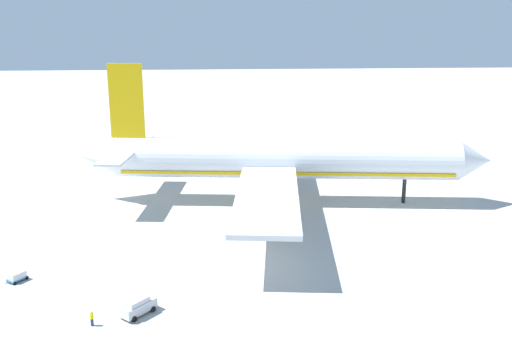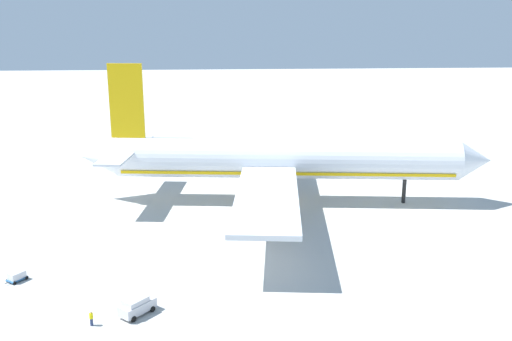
# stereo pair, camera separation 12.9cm
# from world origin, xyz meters

# --- Properties ---
(ground_plane) EXTENTS (600.00, 600.00, 0.00)m
(ground_plane) POSITION_xyz_m (0.00, 0.00, 0.00)
(ground_plane) COLOR #B2B2AD
(airliner) EXTENTS (72.96, 71.11, 24.40)m
(airliner) POSITION_xyz_m (-1.21, 0.08, 7.71)
(airliner) COLOR silver
(airliner) RESTS_ON ground
(service_van) EXTENTS (4.12, 4.30, 1.97)m
(service_van) POSITION_xyz_m (-21.58, -38.68, 1.03)
(service_van) COLOR silver
(service_van) RESTS_ON ground
(baggage_cart_0) EXTENTS (2.48, 2.75, 1.18)m
(baggage_cart_0) POSITION_xyz_m (-37.56, -29.15, 0.65)
(baggage_cart_0) COLOR #26598C
(baggage_cart_0) RESTS_ON ground
(ground_worker_1) EXTENTS (0.53, 0.53, 1.67)m
(ground_worker_1) POSITION_xyz_m (-26.11, -40.70, 0.85)
(ground_worker_1) COLOR navy
(ground_worker_1) RESTS_ON ground
(traffic_cone_0) EXTENTS (0.36, 0.36, 0.55)m
(traffic_cone_0) POSITION_xyz_m (-15.58, 42.32, 0.28)
(traffic_cone_0) COLOR orange
(traffic_cone_0) RESTS_ON ground
(traffic_cone_1) EXTENTS (0.36, 0.36, 0.55)m
(traffic_cone_1) POSITION_xyz_m (-31.98, 30.17, 0.28)
(traffic_cone_1) COLOR orange
(traffic_cone_1) RESTS_ON ground
(traffic_cone_2) EXTENTS (0.36, 0.36, 0.55)m
(traffic_cone_2) POSITION_xyz_m (-10.99, 39.05, 0.28)
(traffic_cone_2) COLOR orange
(traffic_cone_2) RESTS_ON ground
(traffic_cone_3) EXTENTS (0.36, 0.36, 0.55)m
(traffic_cone_3) POSITION_xyz_m (18.54, 42.10, 0.28)
(traffic_cone_3) COLOR orange
(traffic_cone_3) RESTS_ON ground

